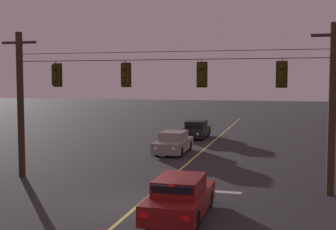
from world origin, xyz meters
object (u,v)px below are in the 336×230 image
object	(u,v)px
traffic_light_leftmost	(56,75)
car_waiting_near_lane	(180,197)
traffic_light_centre	(201,74)
car_oncoming_trailing	(196,130)
car_oncoming_lead	(173,143)
traffic_light_right_inner	(282,74)
traffic_light_left_inner	(125,75)

from	to	relation	value
traffic_light_leftmost	car_waiting_near_lane	distance (m)	9.28
traffic_light_centre	car_oncoming_trailing	xyz separation A→B (m)	(-3.48, 16.79, -4.31)
car_oncoming_lead	car_oncoming_trailing	distance (m)	7.90
traffic_light_centre	traffic_light_right_inner	world-z (taller)	same
car_oncoming_trailing	traffic_light_left_inner	bearing A→B (deg)	-90.06
traffic_light_leftmost	car_oncoming_trailing	size ratio (longest dim) A/B	0.28
traffic_light_centre	car_oncoming_lead	xyz separation A→B (m)	(-3.44, 8.89, -4.31)
car_waiting_near_lane	car_oncoming_trailing	world-z (taller)	same
traffic_light_leftmost	traffic_light_right_inner	bearing A→B (deg)	0.00
traffic_light_leftmost	traffic_light_centre	size ratio (longest dim) A/B	1.00
traffic_light_centre	traffic_light_right_inner	size ratio (longest dim) A/B	1.00
car_waiting_near_lane	car_oncoming_lead	distance (m)	13.63
traffic_light_right_inner	car_oncoming_lead	bearing A→B (deg)	127.46
traffic_light_leftmost	traffic_light_right_inner	xyz separation A→B (m)	(10.32, 0.00, 0.00)
traffic_light_leftmost	traffic_light_right_inner	size ratio (longest dim) A/B	1.00
traffic_light_leftmost	car_oncoming_trailing	bearing A→B (deg)	78.31
traffic_light_right_inner	car_oncoming_lead	world-z (taller)	traffic_light_right_inner
traffic_light_left_inner	car_waiting_near_lane	world-z (taller)	traffic_light_left_inner
traffic_light_left_inner	car_oncoming_lead	size ratio (longest dim) A/B	0.28
traffic_light_centre	traffic_light_left_inner	bearing A→B (deg)	180.00
traffic_light_right_inner	car_oncoming_lead	xyz separation A→B (m)	(-6.81, 8.89, -4.31)
car_waiting_near_lane	car_oncoming_trailing	xyz separation A→B (m)	(-3.54, 21.07, -0.00)
traffic_light_left_inner	car_oncoming_trailing	distance (m)	17.33
traffic_light_left_inner	traffic_light_centre	world-z (taller)	same
traffic_light_centre	traffic_light_right_inner	xyz separation A→B (m)	(3.37, 0.00, 0.00)
traffic_light_left_inner	car_waiting_near_lane	distance (m)	7.04
traffic_light_centre	car_oncoming_lead	world-z (taller)	traffic_light_centre
car_oncoming_lead	car_oncoming_trailing	size ratio (longest dim) A/B	1.00
traffic_light_left_inner	traffic_light_right_inner	world-z (taller)	same
traffic_light_right_inner	car_oncoming_trailing	world-z (taller)	traffic_light_right_inner
traffic_light_right_inner	car_waiting_near_lane	xyz separation A→B (m)	(-3.31, -4.28, -4.31)
traffic_light_leftmost	car_waiting_near_lane	size ratio (longest dim) A/B	0.28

